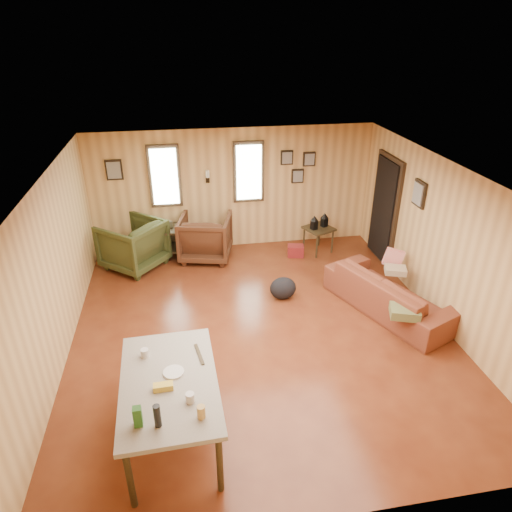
{
  "coord_description": "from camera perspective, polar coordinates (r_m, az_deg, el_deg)",
  "views": [
    {
      "loc": [
        -1.02,
        -5.51,
        4.13
      ],
      "look_at": [
        0.0,
        0.4,
        1.05
      ],
      "focal_mm": 32.0,
      "sensor_mm": 36.0,
      "label": 1
    }
  ],
  "objects": [
    {
      "name": "sofa_pillows",
      "position": [
        7.4,
        17.45,
        -3.56
      ],
      "size": [
        0.91,
        1.76,
        0.36
      ],
      "rotation": [
        0.0,
        0.0,
        -0.34
      ],
      "color": "brown",
      "rests_on": "sofa"
    },
    {
      "name": "cooler",
      "position": [
        9.03,
        4.97,
        0.65
      ],
      "size": [
        0.35,
        0.28,
        0.22
      ],
      "rotation": [
        0.0,
        0.0,
        -0.21
      ],
      "color": "maroon",
      "rests_on": "ground"
    },
    {
      "name": "recliner_brown",
      "position": [
        8.83,
        -6.33,
        2.62
      ],
      "size": [
        1.12,
        1.08,
        0.97
      ],
      "primitive_type": "imported",
      "rotation": [
        0.0,
        0.0,
        2.9
      ],
      "color": "#442414",
      "rests_on": "ground"
    },
    {
      "name": "dining_table",
      "position": [
        4.99,
        -10.81,
        -15.84
      ],
      "size": [
        1.04,
        1.68,
        1.08
      ],
      "rotation": [
        0.0,
        0.0,
        0.03
      ],
      "color": "gray",
      "rests_on": "ground"
    },
    {
      "name": "room",
      "position": [
        6.59,
        1.64,
        0.82
      ],
      "size": [
        5.54,
        6.04,
        2.44
      ],
      "color": "brown",
      "rests_on": "ground"
    },
    {
      "name": "backpack",
      "position": [
        7.61,
        3.39,
        -4.03
      ],
      "size": [
        0.54,
        0.48,
        0.38
      ],
      "rotation": [
        0.0,
        0.0,
        -0.43
      ],
      "color": "black",
      "rests_on": "ground"
    },
    {
      "name": "sofa",
      "position": [
        7.48,
        16.48,
        -3.75
      ],
      "size": [
        1.44,
        2.26,
        0.85
      ],
      "primitive_type": "imported",
      "rotation": [
        0.0,
        0.0,
        1.97
      ],
      "color": "brown",
      "rests_on": "ground"
    },
    {
      "name": "recliner_green",
      "position": [
        8.74,
        -15.13,
        1.67
      ],
      "size": [
        1.33,
        1.34,
        1.01
      ],
      "primitive_type": "imported",
      "rotation": [
        0.0,
        0.0,
        -2.27
      ],
      "color": "#373E1C",
      "rests_on": "ground"
    },
    {
      "name": "dining_chair",
      "position": [
        5.44,
        -7.94,
        -15.29
      ],
      "size": [
        0.45,
        0.45,
        0.86
      ],
      "rotation": [
        0.0,
        0.0,
        0.17
      ],
      "color": "#373E1C",
      "rests_on": "ground"
    },
    {
      "name": "side_table",
      "position": [
        9.08,
        7.88,
        3.67
      ],
      "size": [
        0.66,
        0.66,
        0.8
      ],
      "rotation": [
        0.0,
        0.0,
        0.41
      ],
      "color": "#372D18",
      "rests_on": "ground"
    },
    {
      "name": "end_table",
      "position": [
        9.0,
        -11.25,
        2.36
      ],
      "size": [
        0.66,
        0.62,
        0.77
      ],
      "rotation": [
        0.0,
        0.0,
        -0.12
      ],
      "color": "#372D18",
      "rests_on": "ground"
    }
  ]
}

